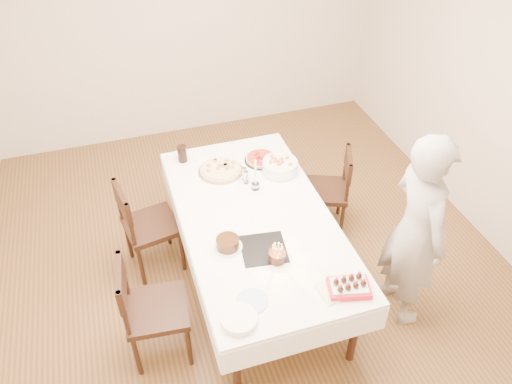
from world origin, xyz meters
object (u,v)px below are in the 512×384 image
object	(u,v)px
person	(416,232)
pizza_white	(221,170)
chair_right_savory	(325,190)
taper_candle	(255,174)
layer_cake	(228,243)
strawberry_box	(349,287)
pasta_bowl	(280,166)
pizza_pepperoni	(261,159)
cola_glass	(182,154)
chair_left_dessert	(157,309)
dining_table	(256,250)
chair_left_savory	(151,225)
birthday_cake	(277,253)

from	to	relation	value
person	pizza_white	size ratio (longest dim) A/B	4.25
chair_right_savory	taper_candle	bearing A→B (deg)	-145.61
layer_cake	strawberry_box	xyz separation A→B (m)	(0.66, -0.62, -0.01)
pasta_bowl	pizza_pepperoni	bearing A→B (deg)	118.00
cola_glass	chair_left_dessert	bearing A→B (deg)	-109.90
person	pizza_pepperoni	xyz separation A→B (m)	(-0.76, 1.29, -0.06)
chair_left_dessert	strawberry_box	bearing A→B (deg)	164.91
pizza_white	dining_table	bearing A→B (deg)	-79.69
chair_left_savory	person	xyz separation A→B (m)	(1.81, -1.07, 0.37)
dining_table	person	world-z (taller)	person
pizza_white	layer_cake	xyz separation A→B (m)	(-0.18, -0.90, 0.02)
chair_right_savory	birthday_cake	distance (m)	1.34
chair_left_dessert	chair_left_savory	bearing A→B (deg)	-90.51
cola_glass	strawberry_box	world-z (taller)	cola_glass
layer_cake	birthday_cake	bearing A→B (deg)	-37.23
pasta_bowl	cola_glass	size ratio (longest dim) A/B	1.99
dining_table	layer_cake	world-z (taller)	layer_cake
cola_glass	layer_cake	world-z (taller)	cola_glass
dining_table	strawberry_box	xyz separation A→B (m)	(0.36, -0.88, 0.41)
chair_left_savory	pizza_white	bearing A→B (deg)	-175.93
chair_right_savory	pizza_pepperoni	bearing A→B (deg)	-177.92
pizza_pepperoni	birthday_cake	world-z (taller)	birthday_cake
birthday_cake	pizza_pepperoni	bearing A→B (deg)	77.17
chair_left_dessert	birthday_cake	bearing A→B (deg)	-178.77
pizza_pepperoni	chair_left_savory	bearing A→B (deg)	-168.04
chair_left_savory	pasta_bowl	size ratio (longest dim) A/B	3.03
chair_left_dessert	pizza_white	bearing A→B (deg)	-120.21
cola_glass	birthday_cake	xyz separation A→B (m)	(0.40, -1.39, 0.00)
chair_left_dessert	pizza_white	distance (m)	1.34
chair_left_dessert	dining_table	bearing A→B (deg)	-148.95
strawberry_box	person	bearing A→B (deg)	22.92
pizza_white	cola_glass	size ratio (longest dim) A/B	2.57
pizza_pepperoni	strawberry_box	size ratio (longest dim) A/B	1.07
pizza_white	chair_right_savory	bearing A→B (deg)	-9.23
cola_glass	strawberry_box	xyz separation A→B (m)	(0.76, -1.79, -0.04)
chair_left_dessert	taper_candle	world-z (taller)	taper_candle
strawberry_box	taper_candle	bearing A→B (deg)	102.28
taper_candle	birthday_cake	size ratio (longest dim) A/B	2.28
chair_left_savory	chair_left_dessert	xyz separation A→B (m)	(-0.09, -0.89, 0.00)
birthday_cake	strawberry_box	bearing A→B (deg)	-47.71
person	strawberry_box	xyz separation A→B (m)	(-0.67, -0.28, -0.05)
chair_right_savory	pizza_pepperoni	world-z (taller)	chair_right_savory
birthday_cake	person	bearing A→B (deg)	-6.41
pizza_white	cola_glass	distance (m)	0.39
chair_right_savory	strawberry_box	size ratio (longest dim) A/B	3.10
pizza_pepperoni	strawberry_box	bearing A→B (deg)	-86.53
chair_right_savory	pizza_white	world-z (taller)	chair_right_savory
chair_right_savory	dining_table	bearing A→B (deg)	-127.46
chair_left_savory	cola_glass	world-z (taller)	chair_left_savory
pasta_bowl	chair_left_savory	bearing A→B (deg)	-178.89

